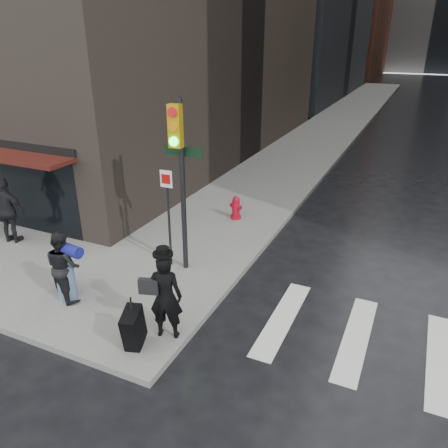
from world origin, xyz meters
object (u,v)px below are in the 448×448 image
(man_jeans, at_px, (64,266))
(man_greycoat, at_px, (8,211))
(traffic_light, at_px, (179,165))
(man_overcoat, at_px, (159,302))
(fire_hydrant, at_px, (236,209))

(man_jeans, bearing_deg, man_greycoat, -6.39)
(traffic_light, bearing_deg, man_overcoat, -71.76)
(traffic_light, relative_size, fire_hydrant, 5.61)
(man_overcoat, height_order, fire_hydrant, man_overcoat)
(man_jeans, distance_m, traffic_light, 3.49)
(man_overcoat, distance_m, traffic_light, 3.43)
(man_overcoat, bearing_deg, traffic_light, -86.40)
(fire_hydrant, bearing_deg, traffic_light, -88.66)
(man_greycoat, height_order, traffic_light, traffic_light)
(traffic_light, xyz_separation_m, fire_hydrant, (-0.09, 3.70, -2.45))
(man_greycoat, relative_size, traffic_light, 0.45)
(man_greycoat, bearing_deg, man_jeans, 146.12)
(man_overcoat, bearing_deg, man_jeans, -24.04)
(man_overcoat, relative_size, traffic_light, 0.47)
(fire_hydrant, bearing_deg, man_greycoat, -140.37)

